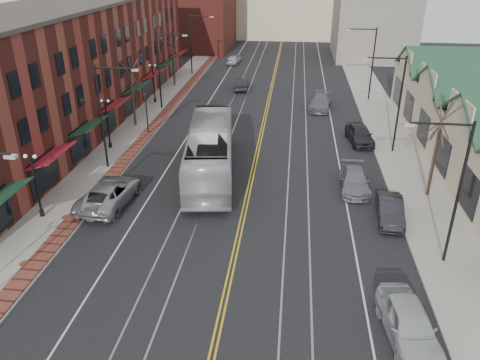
% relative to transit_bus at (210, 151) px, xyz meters
% --- Properties ---
extents(ground, '(160.00, 160.00, 0.00)m').
position_rel_transit_bus_xyz_m(ground, '(3.21, -15.91, -1.92)').
color(ground, black).
rests_on(ground, ground).
extents(sidewalk_left, '(4.00, 120.00, 0.15)m').
position_rel_transit_bus_xyz_m(sidewalk_left, '(-8.79, 4.09, -1.85)').
color(sidewalk_left, gray).
rests_on(sidewalk_left, ground).
extents(sidewalk_right, '(4.00, 120.00, 0.15)m').
position_rel_transit_bus_xyz_m(sidewalk_right, '(15.21, 4.09, -1.85)').
color(sidewalk_right, gray).
rests_on(sidewalk_right, ground).
extents(building_left, '(10.00, 50.00, 11.00)m').
position_rel_transit_bus_xyz_m(building_left, '(-15.79, 11.09, 3.58)').
color(building_left, maroon).
rests_on(building_left, ground).
extents(backdrop_left, '(14.00, 18.00, 14.00)m').
position_rel_transit_bus_xyz_m(backdrop_left, '(-12.79, 54.09, 5.08)').
color(backdrop_left, maroon).
rests_on(backdrop_left, ground).
extents(backdrop_mid, '(22.00, 14.00, 9.00)m').
position_rel_transit_bus_xyz_m(backdrop_mid, '(3.21, 69.09, 2.58)').
color(backdrop_mid, beige).
rests_on(backdrop_mid, ground).
extents(backdrop_right, '(12.00, 16.00, 11.00)m').
position_rel_transit_bus_xyz_m(backdrop_right, '(18.21, 49.09, 3.58)').
color(backdrop_right, slate).
rests_on(backdrop_right, ground).
extents(streetlight_l_1, '(3.33, 0.25, 8.00)m').
position_rel_transit_bus_xyz_m(streetlight_l_1, '(-7.84, 0.09, 3.10)').
color(streetlight_l_1, black).
rests_on(streetlight_l_1, sidewalk_left).
extents(streetlight_l_2, '(3.33, 0.25, 8.00)m').
position_rel_transit_bus_xyz_m(streetlight_l_2, '(-7.84, 16.09, 3.10)').
color(streetlight_l_2, black).
rests_on(streetlight_l_2, sidewalk_left).
extents(streetlight_l_3, '(3.33, 0.25, 8.00)m').
position_rel_transit_bus_xyz_m(streetlight_l_3, '(-7.84, 32.09, 3.10)').
color(streetlight_l_3, black).
rests_on(streetlight_l_3, sidewalk_left).
extents(streetlight_r_0, '(3.33, 0.25, 8.00)m').
position_rel_transit_bus_xyz_m(streetlight_r_0, '(14.26, -9.91, 3.10)').
color(streetlight_r_0, black).
rests_on(streetlight_r_0, sidewalk_right).
extents(streetlight_r_1, '(3.33, 0.25, 8.00)m').
position_rel_transit_bus_xyz_m(streetlight_r_1, '(14.26, 6.09, 3.10)').
color(streetlight_r_1, black).
rests_on(streetlight_r_1, sidewalk_right).
extents(streetlight_r_2, '(3.33, 0.25, 8.00)m').
position_rel_transit_bus_xyz_m(streetlight_r_2, '(14.26, 22.09, 3.10)').
color(streetlight_r_2, black).
rests_on(streetlight_r_2, sidewalk_right).
extents(lamppost_l_1, '(0.84, 0.28, 4.27)m').
position_rel_transit_bus_xyz_m(lamppost_l_1, '(-9.59, -7.91, 0.28)').
color(lamppost_l_1, black).
rests_on(lamppost_l_1, sidewalk_left).
extents(lamppost_l_2, '(0.84, 0.28, 4.27)m').
position_rel_transit_bus_xyz_m(lamppost_l_2, '(-9.59, 4.09, 0.28)').
color(lamppost_l_2, black).
rests_on(lamppost_l_2, sidewalk_left).
extents(lamppost_l_3, '(0.84, 0.28, 4.27)m').
position_rel_transit_bus_xyz_m(lamppost_l_3, '(-9.59, 18.09, 0.28)').
color(lamppost_l_3, black).
rests_on(lamppost_l_3, sidewalk_left).
extents(tree_left_near, '(1.78, 1.37, 6.48)m').
position_rel_transit_bus_xyz_m(tree_left_near, '(-9.29, 10.09, 1.59)').
color(tree_left_near, '#382B21').
rests_on(tree_left_near, sidewalk_left).
extents(tree_left_far, '(1.66, 1.28, 6.02)m').
position_rel_transit_bus_xyz_m(tree_left_far, '(-9.29, 26.09, 1.35)').
color(tree_left_far, '#382B21').
rests_on(tree_left_far, sidewalk_left).
extents(tree_right_mid, '(1.90, 1.46, 6.93)m').
position_rel_transit_bus_xyz_m(tree_right_mid, '(15.71, -1.91, 1.83)').
color(tree_right_mid, '#382B21').
rests_on(tree_right_mid, sidewalk_right).
extents(manhole_mid, '(0.60, 0.60, 0.02)m').
position_rel_transit_bus_xyz_m(manhole_mid, '(-7.99, -12.91, -1.76)').
color(manhole_mid, '#592D19').
rests_on(manhole_mid, sidewalk_left).
extents(manhole_far, '(0.60, 0.60, 0.02)m').
position_rel_transit_bus_xyz_m(manhole_far, '(-7.99, -7.91, -1.76)').
color(manhole_far, '#592D19').
rests_on(manhole_far, sidewalk_left).
extents(traffic_signal, '(0.18, 0.15, 3.80)m').
position_rel_transit_bus_xyz_m(traffic_signal, '(-7.39, 8.09, 0.43)').
color(traffic_signal, black).
rests_on(traffic_signal, sidewalk_left).
extents(transit_bus, '(5.03, 14.11, 3.84)m').
position_rel_transit_bus_xyz_m(transit_bus, '(0.00, 0.00, 0.00)').
color(transit_bus, silver).
rests_on(transit_bus, ground).
extents(parked_suv, '(3.15, 6.19, 1.67)m').
position_rel_transit_bus_xyz_m(parked_suv, '(-5.90, -5.63, -1.08)').
color(parked_suv, '#9A9DA1').
rests_on(parked_suv, ground).
extents(parked_car_a, '(2.54, 5.09, 1.66)m').
position_rel_transit_bus_xyz_m(parked_car_a, '(11.55, -15.99, -1.09)').
color(parked_car_a, silver).
rests_on(parked_car_a, ground).
extents(parked_car_b, '(1.80, 4.39, 1.42)m').
position_rel_transit_bus_xyz_m(parked_car_b, '(12.51, -5.56, -1.21)').
color(parked_car_b, black).
rests_on(parked_car_b, ground).
extents(parked_car_c, '(2.05, 4.90, 1.41)m').
position_rel_transit_bus_xyz_m(parked_car_c, '(10.71, -1.37, -1.22)').
color(parked_car_c, slate).
rests_on(parked_car_c, ground).
extents(parked_car_d, '(2.55, 4.98, 1.62)m').
position_rel_transit_bus_xyz_m(parked_car_d, '(12.12, 8.12, -1.11)').
color(parked_car_d, '#222328').
rests_on(parked_car_d, ground).
extents(distant_car_left, '(1.94, 4.54, 1.46)m').
position_rel_transit_bus_xyz_m(distant_car_left, '(-0.49, 25.20, -1.19)').
color(distant_car_left, black).
rests_on(distant_car_left, ground).
extents(distant_car_right, '(2.82, 5.52, 1.53)m').
position_rel_transit_bus_xyz_m(distant_car_right, '(9.02, 18.04, -1.16)').
color(distant_car_right, slate).
rests_on(distant_car_right, ground).
extents(distant_car_far, '(2.15, 4.38, 1.44)m').
position_rel_transit_bus_xyz_m(distant_car_far, '(-3.40, 40.29, -1.20)').
color(distant_car_far, '#ACADB3').
rests_on(distant_car_far, ground).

